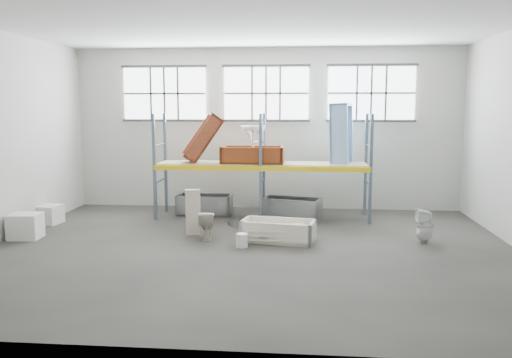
# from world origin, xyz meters

# --- Properties ---
(floor) EXTENTS (12.00, 10.00, 0.10)m
(floor) POSITION_xyz_m (0.00, 0.00, -0.05)
(floor) COLOR #47423C
(floor) RESTS_ON ground
(ceiling) EXTENTS (12.00, 10.00, 0.10)m
(ceiling) POSITION_xyz_m (0.00, 0.00, 5.05)
(ceiling) COLOR silver
(ceiling) RESTS_ON ground
(wall_back) EXTENTS (12.00, 0.10, 5.00)m
(wall_back) POSITION_xyz_m (0.00, 5.05, 2.50)
(wall_back) COLOR #B4B3A7
(wall_back) RESTS_ON ground
(wall_front) EXTENTS (12.00, 0.10, 5.00)m
(wall_front) POSITION_xyz_m (0.00, -5.05, 2.50)
(wall_front) COLOR beige
(wall_front) RESTS_ON ground
(window_left) EXTENTS (2.60, 0.04, 1.60)m
(window_left) POSITION_xyz_m (-3.20, 4.94, 3.60)
(window_left) COLOR white
(window_left) RESTS_ON wall_back
(window_mid) EXTENTS (2.60, 0.04, 1.60)m
(window_mid) POSITION_xyz_m (0.00, 4.94, 3.60)
(window_mid) COLOR white
(window_mid) RESTS_ON wall_back
(window_right) EXTENTS (2.60, 0.04, 1.60)m
(window_right) POSITION_xyz_m (3.20, 4.94, 3.60)
(window_right) COLOR white
(window_right) RESTS_ON wall_back
(rack_upright_la) EXTENTS (0.08, 0.08, 3.00)m
(rack_upright_la) POSITION_xyz_m (-3.00, 2.90, 1.50)
(rack_upright_la) COLOR slate
(rack_upright_la) RESTS_ON floor
(rack_upright_lb) EXTENTS (0.08, 0.08, 3.00)m
(rack_upright_lb) POSITION_xyz_m (-3.00, 4.10, 1.50)
(rack_upright_lb) COLOR slate
(rack_upright_lb) RESTS_ON floor
(rack_upright_ma) EXTENTS (0.08, 0.08, 3.00)m
(rack_upright_ma) POSITION_xyz_m (0.00, 2.90, 1.50)
(rack_upright_ma) COLOR slate
(rack_upright_ma) RESTS_ON floor
(rack_upright_mb) EXTENTS (0.08, 0.08, 3.00)m
(rack_upright_mb) POSITION_xyz_m (0.00, 4.10, 1.50)
(rack_upright_mb) COLOR slate
(rack_upright_mb) RESTS_ON floor
(rack_upright_ra) EXTENTS (0.08, 0.08, 3.00)m
(rack_upright_ra) POSITION_xyz_m (3.00, 2.90, 1.50)
(rack_upright_ra) COLOR slate
(rack_upright_ra) RESTS_ON floor
(rack_upright_rb) EXTENTS (0.08, 0.08, 3.00)m
(rack_upright_rb) POSITION_xyz_m (3.00, 4.10, 1.50)
(rack_upright_rb) COLOR slate
(rack_upright_rb) RESTS_ON floor
(rack_beam_front) EXTENTS (6.00, 0.10, 0.14)m
(rack_beam_front) POSITION_xyz_m (0.00, 2.90, 1.50)
(rack_beam_front) COLOR yellow
(rack_beam_front) RESTS_ON floor
(rack_beam_back) EXTENTS (6.00, 0.10, 0.14)m
(rack_beam_back) POSITION_xyz_m (0.00, 4.10, 1.50)
(rack_beam_back) COLOR yellow
(rack_beam_back) RESTS_ON floor
(shelf_deck) EXTENTS (5.90, 1.10, 0.03)m
(shelf_deck) POSITION_xyz_m (0.00, 3.50, 1.58)
(shelf_deck) COLOR gray
(shelf_deck) RESTS_ON floor
(wet_patch) EXTENTS (1.80, 1.80, 0.00)m
(wet_patch) POSITION_xyz_m (0.00, 2.70, 0.00)
(wet_patch) COLOR black
(wet_patch) RESTS_ON floor
(bathtub_beige) EXTENTS (1.83, 1.08, 0.51)m
(bathtub_beige) POSITION_xyz_m (0.60, 0.81, 0.25)
(bathtub_beige) COLOR silver
(bathtub_beige) RESTS_ON floor
(cistern_spare) EXTENTS (0.45, 0.30, 0.39)m
(cistern_spare) POSITION_xyz_m (1.00, 0.55, 0.28)
(cistern_spare) COLOR beige
(cistern_spare) RESTS_ON bathtub_beige
(sink_in_tub) EXTENTS (0.50, 0.50, 0.15)m
(sink_in_tub) POSITION_xyz_m (0.28, 0.57, 0.16)
(sink_in_tub) COLOR beige
(sink_in_tub) RESTS_ON bathtub_beige
(toilet_beige) EXTENTS (0.46, 0.71, 0.69)m
(toilet_beige) POSITION_xyz_m (-1.15, 0.88, 0.34)
(toilet_beige) COLOR beige
(toilet_beige) RESTS_ON floor
(cistern_tall) EXTENTS (0.41, 0.31, 1.14)m
(cistern_tall) POSITION_xyz_m (-1.57, 1.31, 0.57)
(cistern_tall) COLOR beige
(cistern_tall) RESTS_ON floor
(toilet_white) EXTENTS (0.40, 0.39, 0.81)m
(toilet_white) POSITION_xyz_m (4.05, 0.97, 0.40)
(toilet_white) COLOR white
(toilet_white) RESTS_ON floor
(steel_tub_left) EXTENTS (1.63, 0.78, 0.59)m
(steel_tub_left) POSITION_xyz_m (-1.75, 3.78, 0.30)
(steel_tub_left) COLOR #929399
(steel_tub_left) RESTS_ON floor
(steel_tub_right) EXTENTS (1.77, 1.16, 0.60)m
(steel_tub_right) POSITION_xyz_m (0.86, 3.43, 0.30)
(steel_tub_right) COLOR #919599
(steel_tub_right) RESTS_ON floor
(rust_tub_flat) EXTENTS (1.80, 0.88, 0.50)m
(rust_tub_flat) POSITION_xyz_m (-0.27, 3.41, 1.82)
(rust_tub_flat) COLOR #943B1C
(rust_tub_flat) RESTS_ON shelf_deck
(rust_tub_tilted) EXTENTS (1.35, 1.02, 1.46)m
(rust_tub_tilted) POSITION_xyz_m (-1.74, 3.51, 2.29)
(rust_tub_tilted) COLOR brown
(rust_tub_tilted) RESTS_ON shelf_deck
(sink_on_shelf) EXTENTS (0.84, 0.76, 0.61)m
(sink_on_shelf) POSITION_xyz_m (-0.26, 3.36, 2.09)
(sink_on_shelf) COLOR white
(sink_on_shelf) RESTS_ON rust_tub_flat
(blue_tub_upright) EXTENTS (0.76, 0.96, 1.80)m
(blue_tub_upright) POSITION_xyz_m (2.24, 3.68, 2.40)
(blue_tub_upright) COLOR #87B2DF
(blue_tub_upright) RESTS_ON shelf_deck
(bucket) EXTENTS (0.30, 0.30, 0.32)m
(bucket) POSITION_xyz_m (-0.20, 0.18, 0.16)
(bucket) COLOR silver
(bucket) RESTS_ON floor
(carton_near) EXTENTS (0.76, 0.67, 0.61)m
(carton_near) POSITION_xyz_m (-5.56, 0.50, 0.31)
(carton_near) COLOR silver
(carton_near) RESTS_ON floor
(carton_far) EXTENTS (0.69, 0.69, 0.51)m
(carton_far) POSITION_xyz_m (-5.79, 2.15, 0.26)
(carton_far) COLOR beige
(carton_far) RESTS_ON floor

